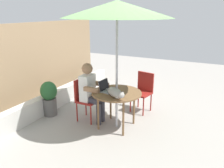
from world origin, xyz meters
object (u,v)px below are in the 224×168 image
object	(u,v)px
person_seated	(91,89)
laptop	(106,88)
patio_umbrella	(117,9)
potted_plant_near_fence	(49,97)
chair_occupied	(84,96)
cat	(115,93)
chair_empty	(143,89)
patio_table	(117,95)

from	to	relation	value
person_seated	laptop	bearing A→B (deg)	-93.77
patio_umbrella	potted_plant_near_fence	xyz separation A→B (m)	(-0.18, 1.55, -1.82)
chair_occupied	laptop	distance (m)	0.59
laptop	cat	bearing A→B (deg)	-125.71
chair_empty	cat	distance (m)	1.28
chair_empty	laptop	bearing A→B (deg)	157.78
chair_empty	laptop	xyz separation A→B (m)	(-1.02, 0.42, 0.27)
patio_table	chair_occupied	xyz separation A→B (m)	(0.00, 0.75, -0.14)
chair_occupied	person_seated	world-z (taller)	person_seated
laptop	potted_plant_near_fence	world-z (taller)	laptop
laptop	cat	world-z (taller)	laptop
cat	potted_plant_near_fence	world-z (taller)	cat
patio_table	chair_occupied	size ratio (longest dim) A/B	1.08
laptop	potted_plant_near_fence	size ratio (longest dim) A/B	0.41
patio_table	laptop	size ratio (longest dim) A/B	3.01
patio_umbrella	cat	size ratio (longest dim) A/B	4.39
chair_empty	cat	world-z (taller)	cat
patio_table	laptop	distance (m)	0.25
chair_empty	person_seated	world-z (taller)	person_seated
person_seated	cat	size ratio (longest dim) A/B	2.26
patio_umbrella	laptop	size ratio (longest dim) A/B	7.50
laptop	chair_occupied	bearing A→B (deg)	87.35
person_seated	patio_table	bearing A→B (deg)	-90.00
patio_table	chair_empty	world-z (taller)	chair_empty
chair_empty	potted_plant_near_fence	xyz separation A→B (m)	(-1.17, 1.75, -0.10)
chair_occupied	person_seated	bearing A→B (deg)	-90.00
laptop	cat	size ratio (longest dim) A/B	0.59
patio_table	person_seated	xyz separation A→B (m)	(0.00, 0.59, 0.03)
patio_table	chair_empty	size ratio (longest dim) A/B	1.08
cat	person_seated	bearing A→B (deg)	70.01
chair_empty	potted_plant_near_fence	bearing A→B (deg)	123.72
chair_occupied	cat	distance (m)	0.92
chair_empty	laptop	size ratio (longest dim) A/B	2.80
cat	chair_occupied	bearing A→B (deg)	73.53
person_seated	cat	xyz separation A→B (m)	(-0.25, -0.68, 0.12)
person_seated	laptop	world-z (taller)	person_seated
patio_umbrella	person_seated	xyz separation A→B (m)	(0.00, 0.59, -1.55)
patio_umbrella	person_seated	distance (m)	1.66
patio_umbrella	chair_empty	xyz separation A→B (m)	(0.99, -0.20, -1.72)
patio_table	cat	bearing A→B (deg)	-159.18
laptop	cat	distance (m)	0.38
chair_occupied	laptop	size ratio (longest dim) A/B	2.80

